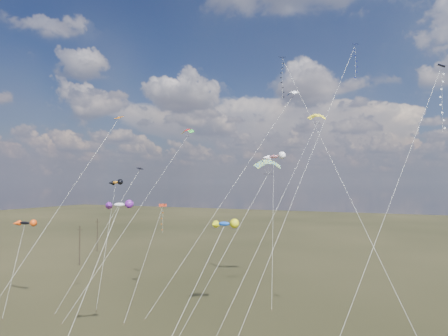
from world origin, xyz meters
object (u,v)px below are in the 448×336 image
at_px(utility_pole_far, 97,235).
at_px(parafoil_yellow, 317,116).
at_px(utility_pole_near, 80,245).
at_px(diamond_black_high, 288,89).
at_px(novelty_black_orange, 25,223).

height_order(utility_pole_far, parafoil_yellow, parafoil_yellow).
xyz_separation_m(utility_pole_far, parafoil_yellow, (56.98, -16.10, 22.97)).
relative_size(utility_pole_near, parafoil_yellow, 0.29).
xyz_separation_m(utility_pole_near, parafoil_yellow, (48.98, -2.10, 22.97)).
distance_m(diamond_black_high, novelty_black_orange, 41.80).
relative_size(parafoil_yellow, novelty_black_orange, 2.37).
bearing_deg(utility_pole_near, parafoil_yellow, -2.46).
bearing_deg(utility_pole_near, utility_pole_far, 119.74).
bearing_deg(utility_pole_near, diamond_black_high, -10.20).
height_order(utility_pole_near, novelty_black_orange, novelty_black_orange).
xyz_separation_m(utility_pole_near, diamond_black_high, (46.27, -8.33, 26.05)).
height_order(utility_pole_far, diamond_black_high, diamond_black_high).
relative_size(utility_pole_near, diamond_black_high, 0.23).
height_order(utility_pole_near, parafoil_yellow, parafoil_yellow).
height_order(diamond_black_high, novelty_black_orange, diamond_black_high).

